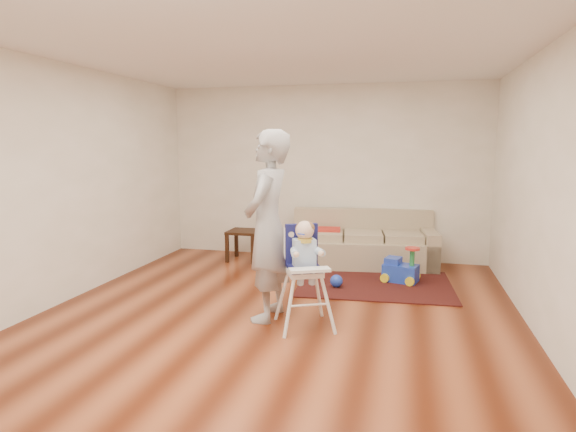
% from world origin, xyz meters
% --- Properties ---
extents(ground, '(5.50, 5.50, 0.00)m').
position_xyz_m(ground, '(0.00, 0.00, 0.00)').
color(ground, '#4C1A09').
rests_on(ground, ground).
extents(room_envelope, '(5.04, 5.52, 2.72)m').
position_xyz_m(room_envelope, '(0.00, 0.53, 1.88)').
color(room_envelope, beige).
rests_on(room_envelope, ground).
extents(sofa, '(2.19, 1.12, 0.81)m').
position_xyz_m(sofa, '(0.67, 2.30, 0.41)').
color(sofa, gray).
rests_on(sofa, ground).
extents(side_table, '(0.47, 0.47, 0.47)m').
position_xyz_m(side_table, '(-1.15, 2.20, 0.24)').
color(side_table, black).
rests_on(side_table, ground).
extents(area_rug, '(2.02, 1.57, 0.02)m').
position_xyz_m(area_rug, '(0.92, 1.36, 0.01)').
color(area_rug, black).
rests_on(area_rug, ground).
extents(ride_on_toy, '(0.50, 0.41, 0.47)m').
position_xyz_m(ride_on_toy, '(1.24, 1.54, 0.25)').
color(ride_on_toy, blue).
rests_on(ride_on_toy, area_rug).
extents(toy_ball, '(0.16, 0.16, 0.16)m').
position_xyz_m(toy_ball, '(0.46, 1.07, 0.09)').
color(toy_ball, blue).
rests_on(toy_ball, area_rug).
extents(high_chair, '(0.66, 0.66, 1.07)m').
position_xyz_m(high_chair, '(0.34, -0.28, 0.52)').
color(high_chair, white).
rests_on(high_chair, ground).
extents(adult, '(0.50, 0.73, 1.94)m').
position_xyz_m(adult, '(-0.08, -0.12, 0.97)').
color(adult, '#969799').
rests_on(adult, ground).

